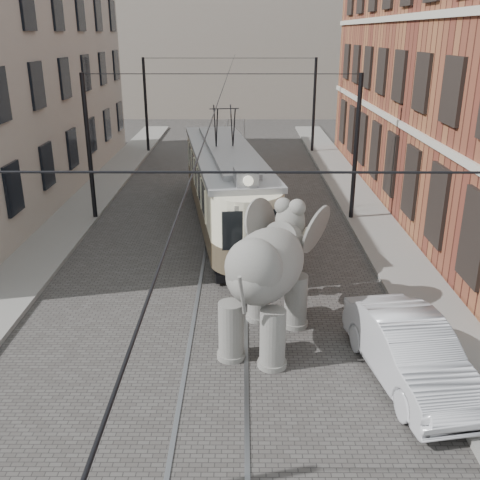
{
  "coord_description": "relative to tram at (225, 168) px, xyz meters",
  "views": [
    {
      "loc": [
        0.62,
        -16.18,
        7.45
      ],
      "look_at": [
        0.56,
        -1.97,
        2.1
      ],
      "focal_mm": 41.38,
      "sensor_mm": 36.0,
      "label": 1
    }
  ],
  "objects": [
    {
      "name": "distant_block",
      "position": [
        0.09,
        34.51,
        4.63
      ],
      "size": [
        28.0,
        10.0,
        14.0
      ],
      "primitive_type": "cube",
      "color": "gray",
      "rests_on": "ground"
    },
    {
      "name": "parked_car",
      "position": [
        4.48,
        -10.97,
        -1.62
      ],
      "size": [
        2.35,
        4.76,
        1.5
      ],
      "primitive_type": "imported",
      "rotation": [
        0.0,
        0.0,
        0.17
      ],
      "color": "#B4B3B9",
      "rests_on": "ground"
    },
    {
      "name": "tram_rails",
      "position": [
        0.09,
        -5.49,
        -2.36
      ],
      "size": [
        1.54,
        80.0,
        0.02
      ],
      "primitive_type": null,
      "color": "slate",
      "rests_on": "ground"
    },
    {
      "name": "sidewalk_right",
      "position": [
        6.09,
        -5.49,
        -2.3
      ],
      "size": [
        2.0,
        60.0,
        0.15
      ],
      "primitive_type": "cube",
      "color": "slate",
      "rests_on": "ground"
    },
    {
      "name": "elephant",
      "position": [
        1.29,
        -9.24,
        -0.74
      ],
      "size": [
        4.61,
        6.03,
        3.27
      ],
      "primitive_type": null,
      "rotation": [
        0.0,
        0.0,
        -0.35
      ],
      "color": "#605E59",
      "rests_on": "ground"
    },
    {
      "name": "sidewalk_left",
      "position": [
        -6.41,
        -5.49,
        -2.3
      ],
      "size": [
        2.0,
        60.0,
        0.15
      ],
      "primitive_type": "cube",
      "color": "slate",
      "rests_on": "ground"
    },
    {
      "name": "tram",
      "position": [
        0.0,
        0.0,
        0.0
      ],
      "size": [
        4.26,
        12.19,
        4.74
      ],
      "primitive_type": null,
      "rotation": [
        0.0,
        0.0,
        0.15
      ],
      "color": "beige",
      "rests_on": "ground"
    },
    {
      "name": "catenary",
      "position": [
        -0.11,
        -0.49,
        0.63
      ],
      "size": [
        11.0,
        30.2,
        6.0
      ],
      "primitive_type": null,
      "color": "black",
      "rests_on": "ground"
    },
    {
      "name": "ground",
      "position": [
        0.09,
        -5.49,
        -2.37
      ],
      "size": [
        120.0,
        120.0,
        0.0
      ],
      "primitive_type": "plane",
      "color": "#423F3D"
    }
  ]
}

